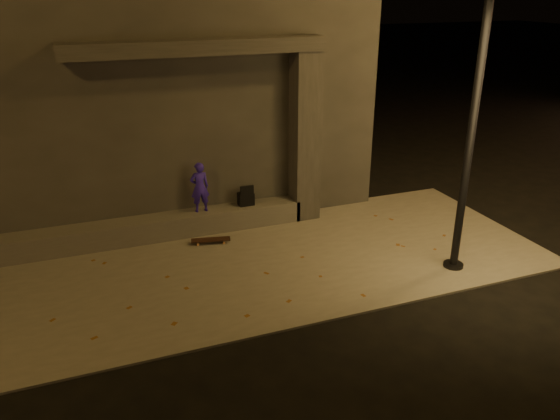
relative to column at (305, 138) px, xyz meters
name	(u,v)px	position (x,y,z in m)	size (l,w,h in m)	color
ground	(297,321)	(-1.70, -3.75, -1.84)	(120.00, 120.00, 0.00)	black
sidewalk	(257,263)	(-1.70, -1.75, -1.82)	(11.00, 4.40, 0.04)	#68635B
building	(154,88)	(-2.70, 2.74, 0.77)	(9.00, 5.10, 5.22)	#353331
ledge	(160,227)	(-3.20, 0.00, -1.58)	(6.00, 0.55, 0.45)	#57544F
column	(305,138)	(0.00, 0.00, 0.00)	(0.55, 0.55, 3.60)	#353331
canopy	(197,47)	(-2.20, 0.05, 1.94)	(5.00, 0.70, 0.28)	#353331
skateboarder	(200,187)	(-2.33, 0.00, -0.82)	(0.39, 0.25, 1.06)	#2C1BAF
backpack	(246,198)	(-1.35, 0.00, -1.19)	(0.33, 0.22, 0.46)	black
skateboard	(211,240)	(-2.30, -0.65, -1.73)	(0.80, 0.36, 0.09)	black
street_lamp_0	(486,24)	(1.64, -3.19, 2.44)	(0.36, 0.36, 7.58)	black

